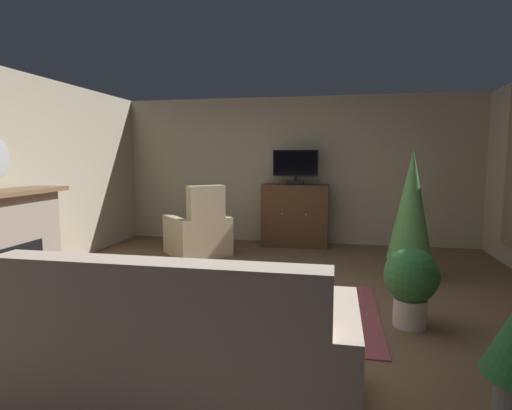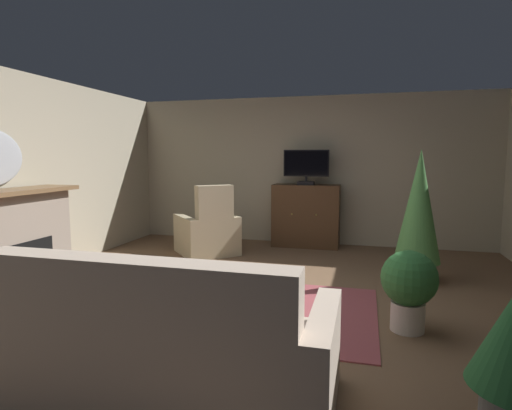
{
  "view_description": "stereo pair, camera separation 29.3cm",
  "coord_description": "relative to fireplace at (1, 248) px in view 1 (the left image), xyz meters",
  "views": [
    {
      "loc": [
        0.7,
        -4.04,
        1.53
      ],
      "look_at": [
        -0.12,
        0.22,
        1.02
      ],
      "focal_mm": 29.01,
      "sensor_mm": 36.0,
      "label": 1
    },
    {
      "loc": [
        0.99,
        -3.97,
        1.53
      ],
      "look_at": [
        -0.12,
        0.22,
        1.02
      ],
      "focal_mm": 29.01,
      "sensor_mm": 36.0,
      "label": 2
    }
  ],
  "objects": [
    {
      "name": "folded_newspaper",
      "position": [
        2.48,
        -0.37,
        -0.09
      ],
      "size": [
        0.33,
        0.26,
        0.01
      ],
      "primitive_type": "cube",
      "rotation": [
        0.0,
        0.0,
        0.13
      ],
      "color": "silver",
      "rests_on": "coffee_table"
    },
    {
      "name": "wall_back",
      "position": [
        2.81,
        3.6,
        0.73
      ],
      "size": [
        6.77,
        0.1,
        2.56
      ],
      "primitive_type": "cube",
      "color": "#B2A88E",
      "rests_on": "ground_plane"
    },
    {
      "name": "coffee_table",
      "position": [
        2.5,
        -0.31,
        -0.15
      ],
      "size": [
        0.95,
        0.6,
        0.46
      ],
      "color": "#422B19",
      "rests_on": "ground_plane"
    },
    {
      "name": "ground_plane",
      "position": [
        2.81,
        0.3,
        -0.57
      ],
      "size": [
        6.77,
        7.09,
        0.04
      ],
      "primitive_type": "cube",
      "color": "brown"
    },
    {
      "name": "sofa_floral",
      "position": [
        2.56,
        -1.44,
        -0.23
      ],
      "size": [
        2.18,
        0.9,
        0.97
      ],
      "color": "#C6B29E",
      "rests_on": "ground_plane"
    },
    {
      "name": "potted_plant_on_hearth_side",
      "position": [
        4.42,
        1.59,
        0.32
      ],
      "size": [
        0.54,
        0.54,
        1.62
      ],
      "color": "#99664C",
      "rests_on": "ground_plane"
    },
    {
      "name": "tv_cabinet",
      "position": [
        2.83,
        3.25,
        -0.04
      ],
      "size": [
        1.12,
        0.47,
        1.05
      ],
      "color": "#352315",
      "rests_on": "ground_plane"
    },
    {
      "name": "tv_remote",
      "position": [
        2.34,
        -0.34,
        -0.08
      ],
      "size": [
        0.1,
        0.18,
        0.02
      ],
      "primitive_type": "cube",
      "rotation": [
        0.0,
        0.0,
        5.06
      ],
      "color": "black",
      "rests_on": "coffee_table"
    },
    {
      "name": "armchair_near_window",
      "position": [
        1.43,
        2.3,
        -0.22
      ],
      "size": [
        1.19,
        1.19,
        1.1
      ],
      "color": "tan",
      "rests_on": "ground_plane"
    },
    {
      "name": "fireplace",
      "position": [
        0.0,
        0.0,
        0.0
      ],
      "size": [
        0.84,
        1.72,
        1.16
      ],
      "color": "#4C4C51",
      "rests_on": "ground_plane"
    },
    {
      "name": "television",
      "position": [
        2.83,
        3.19,
        0.82
      ],
      "size": [
        0.75,
        0.2,
        0.58
      ],
      "color": "black",
      "rests_on": "tv_cabinet"
    },
    {
      "name": "rug_central",
      "position": [
        2.92,
        0.21,
        -0.54
      ],
      "size": [
        2.04,
        1.77,
        0.01
      ],
      "primitive_type": "cube",
      "color": "#9E474C",
      "rests_on": "ground_plane"
    },
    {
      "name": "potted_plant_leafy_by_curtain",
      "position": [
        4.19,
        0.05,
        -0.13
      ],
      "size": [
        0.48,
        0.48,
        0.72
      ],
      "color": "beige",
      "rests_on": "ground_plane"
    },
    {
      "name": "cat",
      "position": [
        1.15,
        -0.36,
        -0.44
      ],
      "size": [
        0.41,
        0.67,
        0.22
      ],
      "color": "#937A5B",
      "rests_on": "ground_plane"
    }
  ]
}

